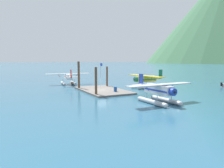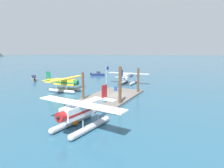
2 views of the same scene
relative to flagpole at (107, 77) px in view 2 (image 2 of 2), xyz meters
name	(u,v)px [view 2 (image 2 of 2)]	position (x,y,z in m)	size (l,w,h in m)	color
ground_plane	(113,96)	(1.60, -0.38, -3.60)	(1200.00, 1200.00, 0.00)	#285670
dock_platform	(113,96)	(1.60, -0.38, -3.45)	(12.99, 7.34, 0.30)	#66605B
piling_near_left	(120,86)	(-2.82, -3.65, -0.76)	(0.45, 0.45, 5.68)	brown
piling_near_right	(138,81)	(6.04, -3.55, -1.20)	(0.41, 0.41, 4.81)	brown
piling_far_left	(83,87)	(-2.90, 2.77, -1.32)	(0.38, 0.38, 4.57)	brown
flagpole	(107,77)	(0.00, 0.00, 0.00)	(0.95, 0.10, 5.23)	silver
fuel_drum	(116,89)	(5.01, 0.64, -2.86)	(0.62, 0.62, 0.88)	#1E4C99
mooring_buoy	(75,122)	(-12.03, -2.42, -3.27)	(0.67, 0.67, 0.67)	orange
seaplane_silver_stbd_fwd	(128,78)	(15.35, 1.96, -2.02)	(7.98, 10.42, 3.84)	#B7BABF
seaplane_yellow_bow_centre	(65,84)	(1.41, 9.98, -2.02)	(10.45, 7.98, 3.84)	#B7BABF
seaplane_white_port_aft	(81,113)	(-12.18, -3.33, -2.02)	(7.95, 10.49, 3.84)	#B7BABF
boat_navy_open_east	(98,74)	(26.43, 16.89, -3.11)	(3.03, 4.59, 1.50)	navy
boat_grey_open_north	(34,79)	(9.47, 27.74, -3.11)	(3.76, 4.24, 1.50)	gray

